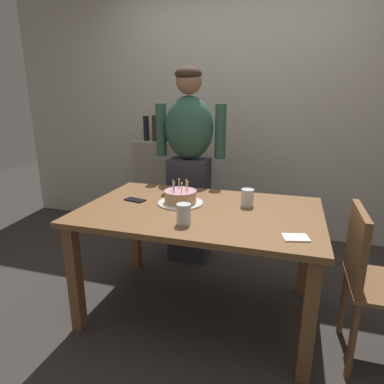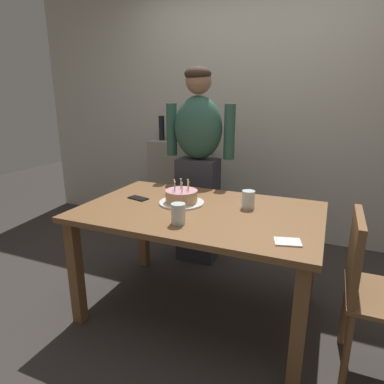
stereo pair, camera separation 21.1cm
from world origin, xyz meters
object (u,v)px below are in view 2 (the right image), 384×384
Objects in this scene: birthday_cake at (182,197)px; person_man_bearded at (198,164)px; dining_chair at (372,285)px; water_glass_near at (248,199)px; water_glass_far at (178,214)px; cell_phone at (138,198)px; napkin_stack at (288,242)px.

person_man_bearded reaches higher than birthday_cake.
dining_chair is at bearing 146.21° from person_man_bearded.
water_glass_near is 0.82m from person_man_bearded.
birthday_cake reaches higher than water_glass_far.
person_man_bearded is at bearing 89.68° from cell_phone.
napkin_stack is at bearing -25.95° from birthday_cake.
dining_chair reaches higher than water_glass_near.
water_glass_near is 0.97× the size of water_glass_far.
water_glass_near is at bearing 124.63° from napkin_stack.
birthday_cake is at bearing 154.05° from napkin_stack.
person_man_bearded is (0.17, 0.69, 0.13)m from cell_phone.
napkin_stack is 0.15× the size of dining_chair.
dining_chair reaches higher than napkin_stack.
cell_phone is 0.72m from person_man_bearded.
person_man_bearded is at bearing 105.89° from water_glass_far.
water_glass_near is 0.89× the size of napkin_stack.
birthday_cake is 1.20m from dining_chair.
person_man_bearded is 1.60m from dining_chair.
birthday_cake is 0.33m from cell_phone.
napkin_stack is at bearing 110.40° from dining_chair.
birthday_cake reaches higher than dining_chair.
birthday_cake reaches higher than cell_phone.
dining_chair is (1.15, -0.21, -0.27)m from birthday_cake.
cell_phone is 0.09× the size of person_man_bearded.
birthday_cake is 0.69m from person_man_bearded.
birthday_cake is 2.37× the size of napkin_stack.
water_glass_near is at bearing 11.11° from birthday_cake.
birthday_cake reaches higher than napkin_stack.
water_glass_near is 0.82m from dining_chair.
birthday_cake is 0.44m from water_glass_near.
cell_phone is 1.13× the size of napkin_stack.
water_glass_near is at bearing 135.10° from person_man_bearded.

